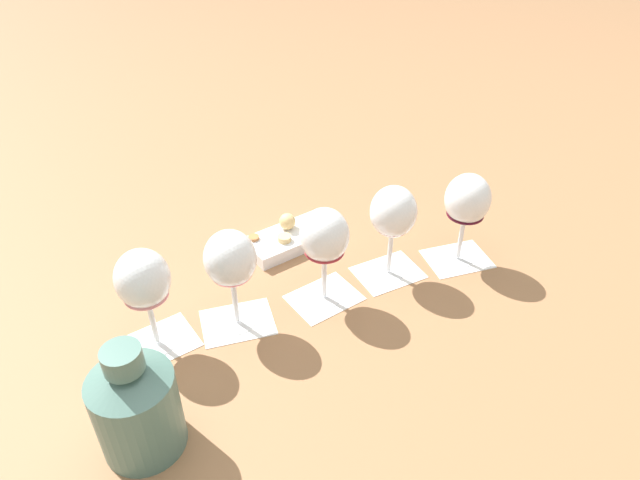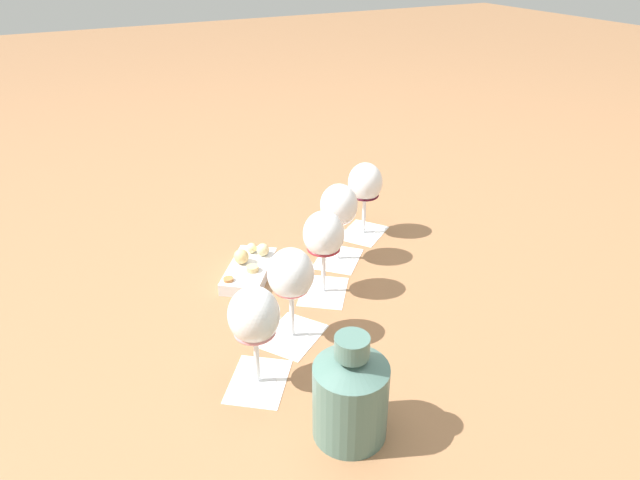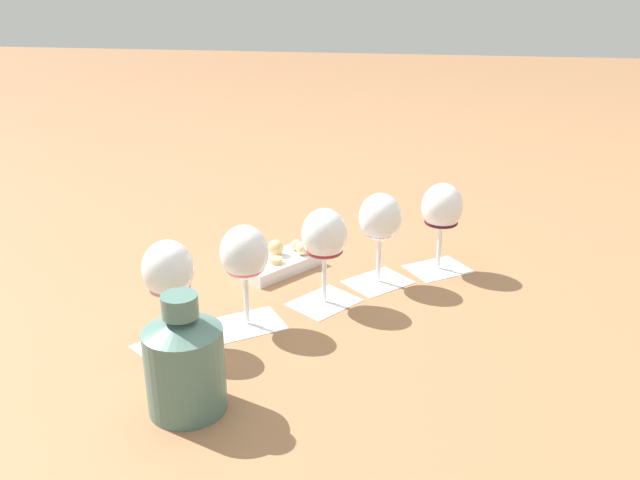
% 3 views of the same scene
% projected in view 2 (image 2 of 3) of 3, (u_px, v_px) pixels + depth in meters
% --- Properties ---
extents(ground_plane, '(8.00, 8.00, 0.00)m').
position_uv_depth(ground_plane, '(320.00, 293.00, 1.19)').
color(ground_plane, '#936642').
extents(tasting_card_0, '(0.15, 0.15, 0.00)m').
position_uv_depth(tasting_card_0, '(258.00, 381.00, 0.96)').
color(tasting_card_0, white).
rests_on(tasting_card_0, ground_plane).
extents(tasting_card_1, '(0.15, 0.14, 0.00)m').
position_uv_depth(tasting_card_1, '(293.00, 336.00, 1.06)').
color(tasting_card_1, white).
rests_on(tasting_card_1, ground_plane).
extents(tasting_card_2, '(0.15, 0.15, 0.00)m').
position_uv_depth(tasting_card_2, '(322.00, 290.00, 1.20)').
color(tasting_card_2, white).
rests_on(tasting_card_2, ground_plane).
extents(tasting_card_3, '(0.15, 0.15, 0.00)m').
position_uv_depth(tasting_card_3, '(338.00, 259.00, 1.31)').
color(tasting_card_3, white).
rests_on(tasting_card_3, ground_plane).
extents(tasting_card_4, '(0.15, 0.14, 0.00)m').
position_uv_depth(tasting_card_4, '(363.00, 233.00, 1.43)').
color(tasting_card_4, white).
rests_on(tasting_card_4, ground_plane).
extents(wine_glass_0, '(0.08, 0.08, 0.18)m').
position_uv_depth(wine_glass_0, '(254.00, 319.00, 0.90)').
color(wine_glass_0, white).
rests_on(wine_glass_0, tasting_card_0).
extents(wine_glass_1, '(0.08, 0.08, 0.18)m').
position_uv_depth(wine_glass_1, '(291.00, 278.00, 1.00)').
color(wine_glass_1, white).
rests_on(wine_glass_1, tasting_card_1).
extents(wine_glass_2, '(0.08, 0.08, 0.18)m').
position_uv_depth(wine_glass_2, '(323.00, 236.00, 1.14)').
color(wine_glass_2, white).
rests_on(wine_glass_2, tasting_card_2).
extents(wine_glass_3, '(0.08, 0.08, 0.18)m').
position_uv_depth(wine_glass_3, '(339.00, 208.00, 1.25)').
color(wine_glass_3, white).
rests_on(wine_glass_3, tasting_card_3).
extents(wine_glass_4, '(0.08, 0.08, 0.18)m').
position_uv_depth(wine_glass_4, '(365.00, 185.00, 1.36)').
color(wine_glass_4, white).
rests_on(wine_glass_4, tasting_card_4).
extents(ceramic_vase, '(0.11, 0.11, 0.18)m').
position_uv_depth(ceramic_vase, '(350.00, 393.00, 0.83)').
color(ceramic_vase, '#4C7066').
rests_on(ceramic_vase, ground_plane).
extents(snack_dish, '(0.17, 0.19, 0.06)m').
position_uv_depth(snack_dish, '(249.00, 268.00, 1.25)').
color(snack_dish, silver).
rests_on(snack_dish, ground_plane).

